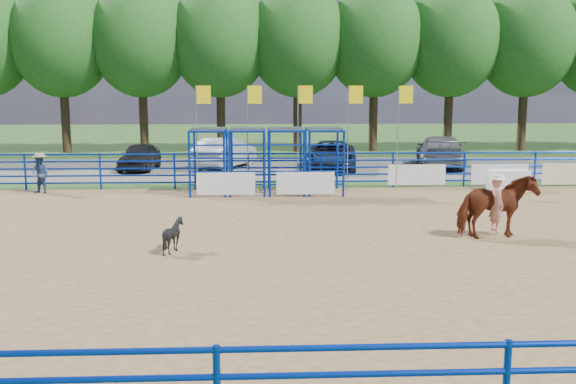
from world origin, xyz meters
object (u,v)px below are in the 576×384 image
at_px(car_a, 140,156).
at_px(car_d, 440,152).
at_px(spectator_cowboy, 40,173).
at_px(car_c, 331,155).
at_px(horse_and_rider, 496,204).
at_px(announcer_table, 508,180).
at_px(calf, 173,235).
at_px(car_b, 225,153).

height_order(car_a, car_d, car_d).
xyz_separation_m(spectator_cowboy, car_c, (12.23, 7.02, -0.07)).
relative_size(horse_and_rider, car_c, 0.47).
bearing_deg(announcer_table, calf, -142.52).
bearing_deg(horse_and_rider, car_a, 128.29).
distance_m(horse_and_rider, car_c, 15.64).
distance_m(horse_and_rider, calf, 8.69).
bearing_deg(calf, car_d, -61.12).
distance_m(spectator_cowboy, car_d, 19.68).
height_order(car_c, car_d, car_d).
relative_size(announcer_table, calf, 1.82).
height_order(calf, car_c, car_c).
relative_size(horse_and_rider, car_d, 0.44).
bearing_deg(announcer_table, spectator_cowboy, 179.65).
bearing_deg(spectator_cowboy, car_c, 29.84).
distance_m(car_b, car_d, 11.27).
relative_size(horse_and_rider, spectator_cowboy, 1.61).
xyz_separation_m(announcer_table, spectator_cowboy, (-18.58, 0.11, 0.37)).
relative_size(car_a, car_c, 0.76).
relative_size(spectator_cowboy, car_a, 0.39).
distance_m(car_a, car_b, 4.31).
bearing_deg(spectator_cowboy, announcer_table, -0.35).
distance_m(announcer_table, car_c, 9.56).
bearing_deg(announcer_table, car_b, 145.85).
distance_m(announcer_table, horse_and_rider, 9.02).
distance_m(announcer_table, car_a, 17.78).
bearing_deg(car_c, calf, -102.00).
relative_size(announcer_table, car_c, 0.30).
distance_m(announcer_table, calf, 15.37).
xyz_separation_m(announcer_table, horse_and_rider, (-3.59, -8.26, 0.54)).
bearing_deg(calf, car_b, -28.45).
relative_size(calf, car_d, 0.15).
xyz_separation_m(announcer_table, car_a, (-16.09, 7.57, 0.26)).
bearing_deg(horse_and_rider, calf, -172.80).
xyz_separation_m(announcer_table, car_d, (-0.53, 7.96, 0.40)).
relative_size(calf, car_a, 0.21).
height_order(car_b, car_c, car_b).
bearing_deg(car_a, car_d, 4.53).
height_order(car_a, car_b, car_b).
distance_m(car_a, car_d, 15.56).
bearing_deg(car_c, spectator_cowboy, -142.64).
height_order(announcer_table, horse_and_rider, horse_and_rider).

